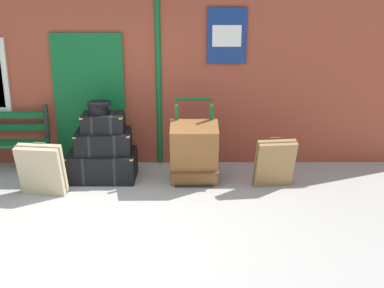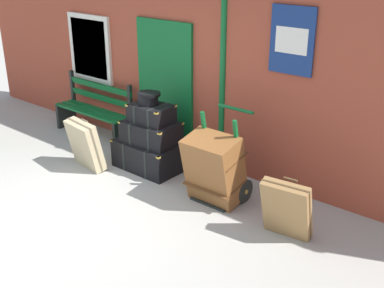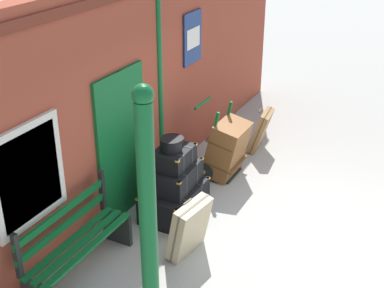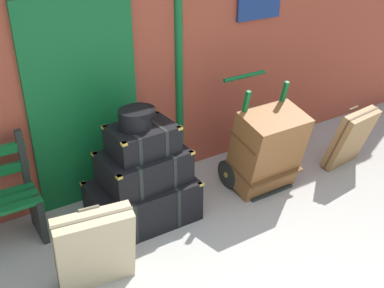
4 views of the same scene
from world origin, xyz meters
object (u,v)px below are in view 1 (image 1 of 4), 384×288
object	(u,v)px
porters_trolley	(194,162)
steamer_trunk_top	(103,122)
suitcase_oxblood	(275,163)
round_hatbox	(99,107)
suitcase_olive	(42,170)
steamer_trunk_base	(102,165)
large_brown_trunk	(194,153)
steamer_trunk_middle	(104,142)

from	to	relation	value
porters_trolley	steamer_trunk_top	bearing A→B (deg)	177.44
porters_trolley	suitcase_oxblood	bearing A→B (deg)	-16.11
round_hatbox	suitcase_olive	xyz separation A→B (m)	(-0.72, -0.64, -0.73)
steamer_trunk_top	suitcase_olive	bearing A→B (deg)	-140.50
steamer_trunk_top	suitcase_oxblood	distance (m)	2.56
steamer_trunk_base	suitcase_oxblood	xyz separation A→B (m)	(2.52, -0.37, 0.16)
steamer_trunk_base	round_hatbox	xyz separation A→B (m)	(-0.01, 0.03, 0.89)
round_hatbox	large_brown_trunk	world-z (taller)	round_hatbox
steamer_trunk_base	porters_trolley	distance (m)	1.38
steamer_trunk_base	round_hatbox	size ratio (longest dim) A/B	2.95
steamer_trunk_middle	suitcase_olive	bearing A→B (deg)	-140.84
round_hatbox	large_brown_trunk	xyz separation A→B (m)	(1.39, -0.24, -0.62)
steamer_trunk_middle	round_hatbox	bearing A→B (deg)	162.57
round_hatbox	steamer_trunk_top	bearing A→B (deg)	-2.05
steamer_trunk_top	suitcase_oxblood	size ratio (longest dim) A/B	0.83
suitcase_oxblood	large_brown_trunk	bearing A→B (deg)	172.27
round_hatbox	large_brown_trunk	size ratio (longest dim) A/B	0.36
steamer_trunk_middle	large_brown_trunk	size ratio (longest dim) A/B	0.88
large_brown_trunk	suitcase_oxblood	size ratio (longest dim) A/B	1.27
porters_trolley	large_brown_trunk	bearing A→B (deg)	-90.00
large_brown_trunk	steamer_trunk_base	bearing A→B (deg)	171.34
round_hatbox	suitcase_olive	world-z (taller)	round_hatbox
porters_trolley	suitcase_oxblood	size ratio (longest dim) A/B	1.58
round_hatbox	porters_trolley	world-z (taller)	porters_trolley
large_brown_trunk	steamer_trunk_top	bearing A→B (deg)	169.99
steamer_trunk_middle	suitcase_olive	distance (m)	1.01
steamer_trunk_base	steamer_trunk_top	size ratio (longest dim) A/B	1.63
porters_trolley	steamer_trunk_middle	bearing A→B (deg)	178.01
porters_trolley	suitcase_olive	xyz separation A→B (m)	(-2.10, -0.58, 0.10)
steamer_trunk_top	porters_trolley	xyz separation A→B (m)	(1.33, -0.06, -0.60)
round_hatbox	large_brown_trunk	distance (m)	1.54
steamer_trunk_base	steamer_trunk_top	world-z (taller)	steamer_trunk_top
steamer_trunk_middle	large_brown_trunk	xyz separation A→B (m)	(1.34, -0.22, -0.10)
steamer_trunk_base	steamer_trunk_top	xyz separation A→B (m)	(0.04, 0.03, 0.66)
steamer_trunk_top	porters_trolley	size ratio (longest dim) A/B	0.52
steamer_trunk_middle	steamer_trunk_top	bearing A→B (deg)	63.42
steamer_trunk_base	large_brown_trunk	xyz separation A→B (m)	(1.38, -0.21, 0.27)
suitcase_oxblood	round_hatbox	bearing A→B (deg)	171.19
large_brown_trunk	porters_trolley	bearing A→B (deg)	90.00
steamer_trunk_base	suitcase_oxblood	distance (m)	2.55
steamer_trunk_middle	suitcase_oxblood	size ratio (longest dim) A/B	1.11
porters_trolley	suitcase_olive	distance (m)	2.18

